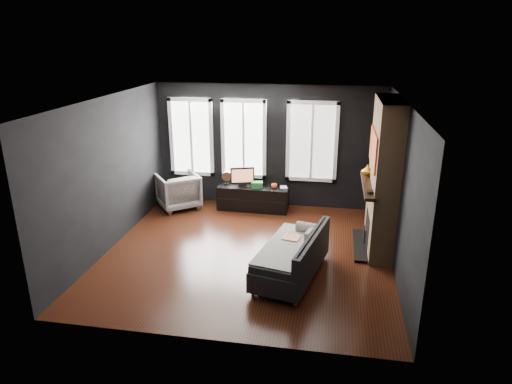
% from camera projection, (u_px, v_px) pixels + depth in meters
% --- Properties ---
extents(floor, '(5.00, 5.00, 0.00)m').
position_uv_depth(floor, '(248.00, 252.00, 8.17)').
color(floor, black).
rests_on(floor, ground).
extents(ceiling, '(5.00, 5.00, 0.00)m').
position_uv_depth(ceiling, '(247.00, 100.00, 7.27)').
color(ceiling, white).
rests_on(ceiling, ground).
extents(wall_back, '(5.00, 0.02, 2.70)m').
position_uv_depth(wall_back, '(269.00, 146.00, 10.04)').
color(wall_back, black).
rests_on(wall_back, ground).
extents(wall_left, '(0.02, 5.00, 2.70)m').
position_uv_depth(wall_left, '(110.00, 173.00, 8.12)').
color(wall_left, black).
rests_on(wall_left, ground).
extents(wall_right, '(0.02, 5.00, 2.70)m').
position_uv_depth(wall_right, '(400.00, 189.00, 7.32)').
color(wall_right, black).
rests_on(wall_right, ground).
extents(windows, '(4.00, 0.16, 1.76)m').
position_uv_depth(windows, '(248.00, 99.00, 9.74)').
color(windows, white).
rests_on(windows, wall_back).
extents(fireplace, '(0.70, 1.62, 2.70)m').
position_uv_depth(fireplace, '(384.00, 177.00, 7.91)').
color(fireplace, '#93724C').
rests_on(fireplace, floor).
extents(sofa, '(1.26, 1.93, 0.77)m').
position_uv_depth(sofa, '(291.00, 254.00, 7.27)').
color(sofa, black).
rests_on(sofa, floor).
extents(stripe_pillow, '(0.14, 0.30, 0.29)m').
position_uv_depth(stripe_pillow, '(309.00, 239.00, 7.41)').
color(stripe_pillow, gray).
rests_on(stripe_pillow, sofa).
extents(armchair, '(1.14, 1.13, 0.86)m').
position_uv_depth(armchair, '(178.00, 189.00, 10.15)').
color(armchair, white).
rests_on(armchair, floor).
extents(media_console, '(1.57, 0.52, 0.53)m').
position_uv_depth(media_console, '(253.00, 198.00, 10.07)').
color(media_console, black).
rests_on(media_console, floor).
extents(monitor, '(0.55, 0.27, 0.48)m').
position_uv_depth(monitor, '(242.00, 175.00, 9.94)').
color(monitor, black).
rests_on(monitor, media_console).
extents(desk_fan, '(0.25, 0.25, 0.31)m').
position_uv_depth(desk_fan, '(227.00, 178.00, 10.06)').
color(desk_fan, gray).
rests_on(desk_fan, media_console).
extents(mug, '(0.14, 0.12, 0.12)m').
position_uv_depth(mug, '(274.00, 185.00, 9.87)').
color(mug, '#F85E26').
rests_on(mug, media_console).
extents(book, '(0.15, 0.04, 0.20)m').
position_uv_depth(book, '(280.00, 183.00, 9.89)').
color(book, '#B4AA90').
rests_on(book, media_console).
extents(storage_box, '(0.27, 0.20, 0.13)m').
position_uv_depth(storage_box, '(257.00, 185.00, 9.89)').
color(storage_box, '#287232').
rests_on(storage_box, media_console).
extents(mantel_vase, '(0.25, 0.26, 0.20)m').
position_uv_depth(mantel_vase, '(367.00, 170.00, 8.37)').
color(mantel_vase, gold).
rests_on(mantel_vase, fireplace).
extents(mantel_clock, '(0.16, 0.16, 0.04)m').
position_uv_depth(mantel_clock, '(370.00, 192.00, 7.47)').
color(mantel_clock, black).
rests_on(mantel_clock, fireplace).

